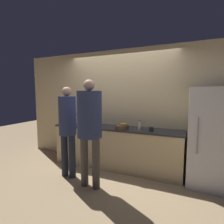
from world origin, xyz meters
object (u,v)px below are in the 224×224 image
(utensil_crock, at_px, (77,119))
(bottle_clear, at_px, (139,126))
(person_center, at_px, (90,122))
(fruit_bowl, at_px, (122,127))
(cup_black, at_px, (151,129))
(potted_plant, at_px, (81,118))
(person_left, at_px, (68,125))
(refrigerator, at_px, (210,137))

(utensil_crock, xyz_separation_m, bottle_clear, (1.70, -0.31, 0.00))
(person_center, distance_m, utensil_crock, 1.58)
(utensil_crock, height_order, bottle_clear, utensil_crock)
(person_center, bearing_deg, utensil_crock, 132.41)
(fruit_bowl, relative_size, bottle_clear, 1.41)
(fruit_bowl, bearing_deg, cup_black, 3.68)
(bottle_clear, relative_size, potted_plant, 0.82)
(person_left, relative_size, person_center, 0.94)
(refrigerator, xyz_separation_m, bottle_clear, (-1.25, -0.04, 0.11))
(fruit_bowl, xyz_separation_m, bottle_clear, (0.35, 0.06, 0.03))
(person_center, distance_m, fruit_bowl, 0.87)
(bottle_clear, bearing_deg, person_center, -126.85)
(utensil_crock, distance_m, potted_plant, 0.17)
(person_left, distance_m, potted_plant, 0.99)
(potted_plant, bearing_deg, person_left, -70.63)
(refrigerator, height_order, bottle_clear, refrigerator)
(fruit_bowl, xyz_separation_m, cup_black, (0.59, 0.04, -0.01))
(person_left, xyz_separation_m, fruit_bowl, (0.88, 0.62, -0.08))
(refrigerator, bearing_deg, utensil_crock, 174.80)
(utensil_crock, bearing_deg, cup_black, -9.76)
(person_center, bearing_deg, cup_black, 43.17)
(utensil_crock, bearing_deg, person_left, -64.58)
(person_left, bearing_deg, cup_black, 24.29)
(person_center, bearing_deg, fruit_bowl, 69.87)
(person_center, relative_size, fruit_bowl, 6.67)
(fruit_bowl, height_order, potted_plant, potted_plant)
(cup_black, bearing_deg, refrigerator, 3.70)
(person_center, height_order, potted_plant, person_center)
(bottle_clear, xyz_separation_m, cup_black, (0.24, -0.02, -0.03))
(person_center, xyz_separation_m, fruit_bowl, (0.29, 0.79, -0.21))
(fruit_bowl, bearing_deg, refrigerator, 3.69)
(refrigerator, xyz_separation_m, person_center, (-1.89, -0.89, 0.29))
(bottle_clear, distance_m, potted_plant, 1.57)
(cup_black, bearing_deg, utensil_crock, 170.24)
(refrigerator, relative_size, utensil_crock, 6.21)
(refrigerator, relative_size, person_center, 0.93)
(person_left, bearing_deg, bottle_clear, 29.28)
(person_left, distance_m, fruit_bowl, 1.08)
(person_center, bearing_deg, bottle_clear, 53.15)
(person_left, height_order, bottle_clear, person_left)
(bottle_clear, bearing_deg, refrigerator, 1.88)
(refrigerator, height_order, person_center, person_center)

